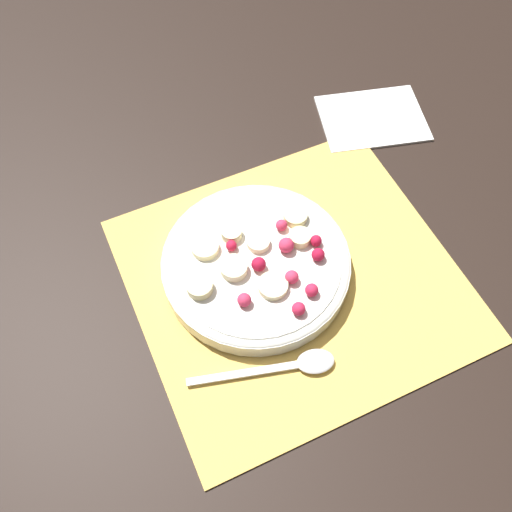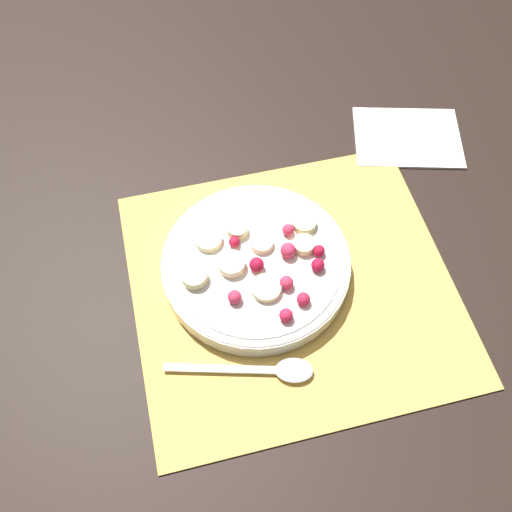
{
  "view_description": "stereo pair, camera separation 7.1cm",
  "coord_description": "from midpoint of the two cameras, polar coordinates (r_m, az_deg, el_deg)",
  "views": [
    {
      "loc": [
        0.19,
        0.3,
        0.65
      ],
      "look_at": [
        0.04,
        -0.03,
        0.04
      ],
      "focal_mm": 40.0,
      "sensor_mm": 36.0,
      "label": 1
    },
    {
      "loc": [
        0.13,
        0.33,
        0.65
      ],
      "look_at": [
        0.04,
        -0.03,
        0.04
      ],
      "focal_mm": 40.0,
      "sensor_mm": 36.0,
      "label": 2
    }
  ],
  "objects": [
    {
      "name": "placemat",
      "position": [
        0.73,
        1.14,
        -2.51
      ],
      "size": [
        0.4,
        0.38,
        0.01
      ],
      "color": "#E0B251",
      "rests_on": "ground_plane"
    },
    {
      "name": "ground_plane",
      "position": [
        0.74,
        1.14,
        -2.62
      ],
      "size": [
        3.0,
        3.0,
        0.0
      ],
      "primitive_type": "plane",
      "color": "black"
    },
    {
      "name": "spoon",
      "position": [
        0.68,
        0.79,
        -11.12
      ],
      "size": [
        0.17,
        0.07,
        0.01
      ],
      "rotation": [
        0.0,
        0.0,
        2.88
      ],
      "color": "silver",
      "rests_on": "placemat"
    },
    {
      "name": "fruit_bowl",
      "position": [
        0.72,
        -2.78,
        -0.96
      ],
      "size": [
        0.24,
        0.24,
        0.05
      ],
      "color": "silver",
      "rests_on": "placemat"
    },
    {
      "name": "napkin",
      "position": [
        0.92,
        9.37,
        13.37
      ],
      "size": [
        0.18,
        0.16,
        0.01
      ],
      "color": "white",
      "rests_on": "ground_plane"
    }
  ]
}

